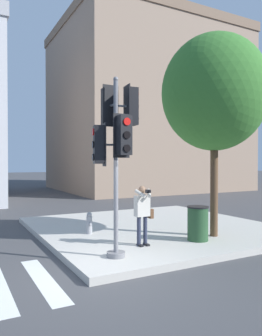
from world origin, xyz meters
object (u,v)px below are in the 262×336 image
Objects in this scene: street_tree at (214,93)px; traffic_signal_pole at (116,136)px; fire_hydrant at (89,223)px; person_photographer at (143,210)px; trash_bin at (198,223)px.

traffic_signal_pole is at bearing -170.86° from street_tree.
person_photographer is at bearing -69.77° from fire_hydrant.
trash_bin is at bearing -165.09° from street_tree.
street_tree is 8.98× the size of fire_hydrant.
trash_bin is at bearing -43.46° from fire_hydrant.
trash_bin is (2.82, 0.37, -2.39)m from traffic_signal_pole.
fire_hydrant is at bearing 110.23° from person_photographer.
traffic_signal_pole is 2.65× the size of person_photographer.
traffic_signal_pole is 3.98m from street_tree.
trash_bin is (1.70, -0.26, -0.47)m from person_photographer.
person_photographer is 1.64× the size of trash_bin.
street_tree is (2.52, -0.05, 3.44)m from person_photographer.
traffic_signal_pole reaches higher than person_photographer.
trash_bin is at bearing 7.42° from traffic_signal_pole.
traffic_signal_pole is 3.73m from fire_hydrant.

